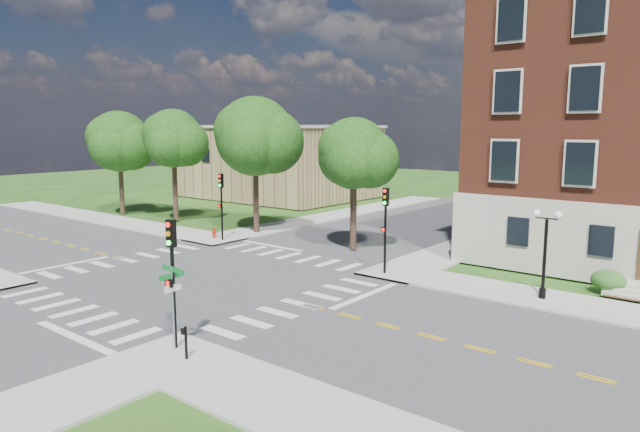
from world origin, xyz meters
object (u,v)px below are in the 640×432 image
Objects in this scene: twin_lamp_west at (545,249)px; push_button_post at (185,341)px; fire_hydrant at (214,233)px; traffic_signal_se at (172,267)px; street_sign_pole at (173,291)px; traffic_signal_ne at (385,219)px; traffic_signal_nw at (221,198)px.

push_button_post is (-7.42, -15.22, -1.73)m from twin_lamp_west.
push_button_post is 1.60× the size of fire_hydrant.
push_button_post is (1.15, -0.42, -2.39)m from traffic_signal_se.
traffic_signal_se is 17.12m from twin_lamp_west.
street_sign_pole is at bearing -58.15° from traffic_signal_se.
twin_lamp_west is at bearing 64.01° from push_button_post.
traffic_signal_ne is 1.00× the size of traffic_signal_nw.
traffic_signal_nw is 6.40× the size of fire_hydrant.
traffic_signal_se reaches higher than push_button_post.
traffic_signal_nw is at bearing 179.77° from twin_lamp_west.
traffic_signal_se is at bearing -90.61° from traffic_signal_ne.
traffic_signal_se is 1.55× the size of street_sign_pole.
street_sign_pole is at bearing 161.48° from push_button_post.
traffic_signal_ne is at bearing -175.32° from twin_lamp_west.
traffic_signal_nw is 1.55× the size of street_sign_pole.
traffic_signal_nw is 21.79m from push_button_post.
traffic_signal_nw is (-14.16, 14.90, 0.00)m from traffic_signal_se.
traffic_signal_se is 0.88m from street_sign_pole.
push_button_post is at bearing -86.05° from traffic_signal_ne.
push_button_post is at bearing -115.99° from twin_lamp_west.
twin_lamp_west reaches higher than street_sign_pole.
traffic_signal_se is 1.00× the size of traffic_signal_ne.
traffic_signal_se is at bearing 121.85° from street_sign_pole.
fire_hydrant is (-16.43, 15.52, -0.33)m from push_button_post.
traffic_signal_ne is at bearing -3.11° from traffic_signal_nw.
twin_lamp_west reaches higher than fire_hydrant.
traffic_signal_ne is 1.13× the size of twin_lamp_west.
street_sign_pole is (14.18, -14.93, -0.88)m from traffic_signal_nw.
push_button_post is 22.60m from fire_hydrant.
fire_hydrant is (-15.28, 15.10, -2.72)m from traffic_signal_se.
street_sign_pole is (-0.13, -14.15, -0.88)m from traffic_signal_ne.
traffic_signal_nw reaches higher than street_sign_pole.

